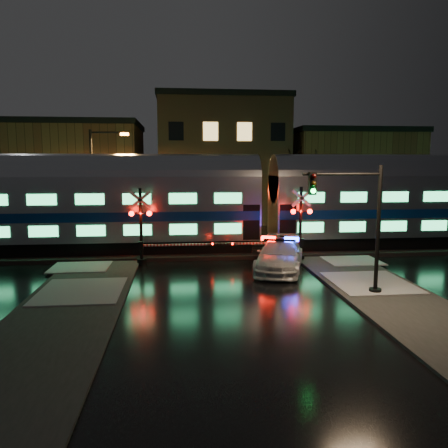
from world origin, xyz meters
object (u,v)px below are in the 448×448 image
(crossing_signal_right, at_px, (295,231))
(streetlight, at_px, (96,179))
(traffic_light, at_px, (359,228))
(police_car, at_px, (280,255))
(crossing_signal_left, at_px, (147,233))

(crossing_signal_right, xyz_separation_m, streetlight, (-12.20, 6.69, 2.77))
(crossing_signal_right, height_order, traffic_light, traffic_light)
(police_car, distance_m, crossing_signal_left, 7.34)
(police_car, relative_size, streetlight, 0.76)
(crossing_signal_left, distance_m, streetlight, 8.22)
(traffic_light, height_order, streetlight, streetlight)
(crossing_signal_right, bearing_deg, streetlight, 151.26)
(police_car, relative_size, traffic_light, 1.08)
(crossing_signal_right, distance_m, crossing_signal_left, 8.32)
(police_car, xyz_separation_m, crossing_signal_left, (-6.99, 2.04, 0.95))
(police_car, bearing_deg, crossing_signal_left, -178.12)
(traffic_light, distance_m, streetlight, 18.85)
(crossing_signal_right, relative_size, streetlight, 0.77)
(police_car, xyz_separation_m, crossing_signal_right, (1.34, 2.04, 0.96))
(crossing_signal_right, bearing_deg, crossing_signal_left, -180.00)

